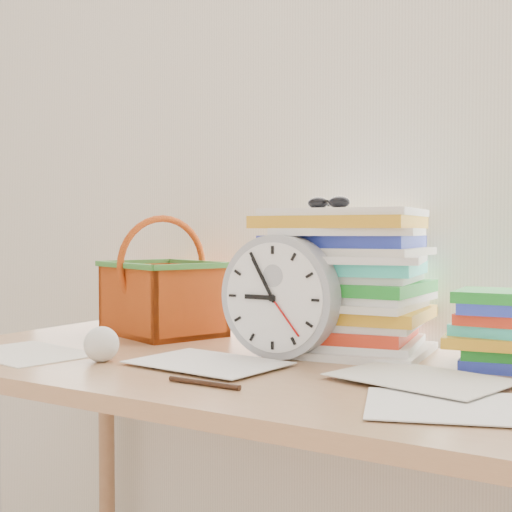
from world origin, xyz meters
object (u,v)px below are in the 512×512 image
Objects in this scene: book_stack at (512,330)px; paper_stack at (348,281)px; desk at (244,400)px; clock at (280,297)px; basket at (163,277)px.

paper_stack is at bearing 177.72° from book_stack.
clock reaches higher than desk.
book_stack is at bearing -2.28° from paper_stack.
desk is at bearing -156.63° from book_stack.
basket is at bearing 151.03° from desk.
desk is 4.92× the size of basket.
basket is (-0.41, 0.14, 0.02)m from clock.
basket reaches higher than book_stack.
paper_stack is 1.37× the size of book_stack.
paper_stack is at bearing 60.14° from clock.
paper_stack is 0.34m from book_stack.
basket is (-0.37, 0.20, 0.22)m from desk.
basket is at bearing -178.95° from paper_stack.
paper_stack is 1.38× the size of clock.
desk is 0.21m from clock.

